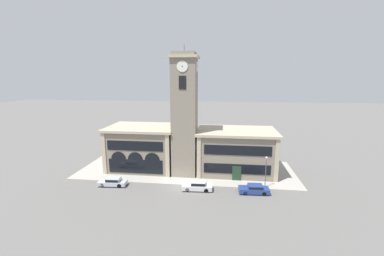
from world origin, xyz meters
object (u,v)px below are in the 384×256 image
Objects in this scene: parked_car_near at (113,182)px; parked_car_far at (254,189)px; parked_car_mid at (197,186)px; street_lamp at (266,167)px.

parked_car_near reaches higher than parked_car_far.
parked_car_mid is 1.03× the size of parked_car_far.
street_lamp reaches higher than parked_car_near.
street_lamp is (1.97, 2.16, 2.88)m from parked_car_far.
parked_car_mid is 8.84m from parked_car_far.
parked_car_mid is 11.38m from street_lamp.
parked_car_far is 0.91× the size of street_lamp.
street_lamp is (10.81, 2.16, 2.82)m from parked_car_mid.
parked_car_mid reaches higher than parked_car_near.
parked_car_near is at bearing -175.04° from street_lamp.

